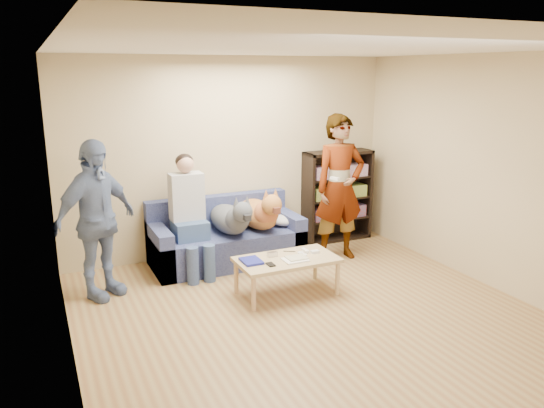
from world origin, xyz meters
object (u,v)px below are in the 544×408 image
camera_silver (272,254)px  dog_gray (231,218)px  person_standing_left (96,220)px  coffee_table (287,262)px  dog_tan (260,213)px  person_standing_right (340,188)px  sofa (225,241)px  person_seated (189,210)px  notebook_blue (251,261)px  bookshelf (337,194)px

camera_silver → dog_gray: dog_gray is taller
camera_silver → person_standing_left: bearing=158.7°
coffee_table → dog_tan: bearing=81.7°
person_standing_right → coffee_table: size_ratio=1.72×
sofa → person_seated: 0.71m
dog_tan → person_standing_right: bearing=-18.6°
person_standing_left → camera_silver: size_ratio=15.74×
person_standing_left → person_seated: 1.16m
person_standing_left → dog_tan: (2.03, 0.32, -0.23)m
notebook_blue → camera_silver: size_ratio=2.36×
person_seated → dog_tan: bearing=-0.6°
sofa → coffee_table: size_ratio=1.73×
sofa → camera_silver: bearing=-82.7°
dog_tan → person_standing_left: bearing=-171.1°
person_standing_right → person_seated: (-1.90, 0.34, -0.17)m
dog_gray → coffee_table: bearing=-77.0°
person_seated → coffee_table: bearing=-56.0°
person_seated → bookshelf: bearing=8.9°
camera_silver → bookshelf: size_ratio=0.08×
camera_silver → person_standing_right: bearing=27.9°
notebook_blue → sofa: (0.14, 1.20, -0.15)m
person_standing_left → notebook_blue: person_standing_left is taller
person_seated → coffee_table: size_ratio=1.34×
person_seated → bookshelf: 2.33m
sofa → person_seated: bearing=-165.7°
dog_gray → bookshelf: bearing=13.3°
person_seated → dog_tan: size_ratio=1.26×
camera_silver → dog_gray: bearing=97.7°
bookshelf → notebook_blue: bearing=-143.4°
bookshelf → person_seated: bearing=-171.1°
person_standing_right → person_seated: person_standing_right is taller
coffee_table → person_seated: bearing=124.0°
camera_silver → bookshelf: (1.66, 1.37, 0.23)m
person_seated → person_standing_left: bearing=-163.6°
person_standing_left → person_seated: person_standing_left is taller
dog_tan → coffee_table: bearing=-98.3°
notebook_blue → person_seated: person_seated is taller
sofa → person_seated: person_seated is taller
coffee_table → person_standing_left: bearing=156.8°
person_standing_right → notebook_blue: (-1.54, -0.74, -0.51)m
person_standing_left → person_seated: bearing=-16.7°
camera_silver → notebook_blue: bearing=-166.0°
notebook_blue → camera_silver: bearing=14.0°
notebook_blue → coffee_table: 0.41m
person_standing_left → camera_silver: (1.75, -0.68, -0.42)m
person_seated → dog_tan: (0.92, -0.01, -0.13)m
person_standing_left → camera_silver: bearing=-54.4°
person_standing_right → notebook_blue: 1.78m
notebook_blue → dog_gray: (0.15, 1.02, 0.20)m
person_standing_right → coffee_table: (-1.14, -0.79, -0.57)m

